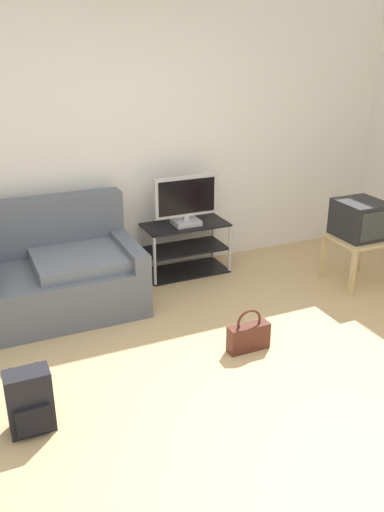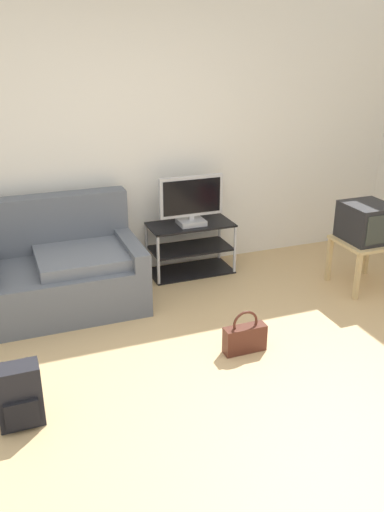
# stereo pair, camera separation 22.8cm
# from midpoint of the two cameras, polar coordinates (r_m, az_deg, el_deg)

# --- Properties ---
(ground_plane) EXTENTS (9.00, 9.80, 0.02)m
(ground_plane) POSITION_cam_midpoint_polar(r_m,az_deg,el_deg) (3.66, 5.24, -15.98)
(ground_plane) COLOR tan
(wall_back) EXTENTS (9.00, 0.10, 2.70)m
(wall_back) POSITION_cam_midpoint_polar(r_m,az_deg,el_deg) (5.26, -6.16, 12.29)
(wall_back) COLOR silver
(wall_back) RESTS_ON ground_plane
(couch) EXTENTS (2.09, 0.94, 0.93)m
(couch) POSITION_cam_midpoint_polar(r_m,az_deg,el_deg) (4.86, -16.61, -2.07)
(couch) COLOR #565B66
(couch) RESTS_ON ground_plane
(tv_stand) EXTENTS (0.84, 0.42, 0.52)m
(tv_stand) POSITION_cam_midpoint_polar(r_m,az_deg,el_deg) (5.45, 1.04, 0.83)
(tv_stand) COLOR black
(tv_stand) RESTS_ON ground_plane
(flat_tv) EXTENTS (0.64, 0.22, 0.49)m
(flat_tv) POSITION_cam_midpoint_polar(r_m,az_deg,el_deg) (5.27, 1.17, 5.81)
(flat_tv) COLOR #B2B2B7
(flat_tv) RESTS_ON tv_stand
(side_table) EXTENTS (0.51, 0.51, 0.47)m
(side_table) POSITION_cam_midpoint_polar(r_m,az_deg,el_deg) (5.38, 18.91, 0.81)
(side_table) COLOR tan
(side_table) RESTS_ON ground_plane
(crt_tv) EXTENTS (0.41, 0.44, 0.35)m
(crt_tv) POSITION_cam_midpoint_polar(r_m,az_deg,el_deg) (5.31, 19.13, 3.39)
(crt_tv) COLOR #232326
(crt_tv) RESTS_ON side_table
(backpack) EXTENTS (0.27, 0.23, 0.41)m
(backpack) POSITION_cam_midpoint_polar(r_m,az_deg,el_deg) (3.55, -15.93, -14.05)
(backpack) COLOR black
(backpack) RESTS_ON ground_plane
(handbag) EXTENTS (0.33, 0.11, 0.35)m
(handbag) POSITION_cam_midpoint_polar(r_m,az_deg,el_deg) (4.19, 7.17, -8.53)
(handbag) COLOR #4C2319
(handbag) RESTS_ON ground_plane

